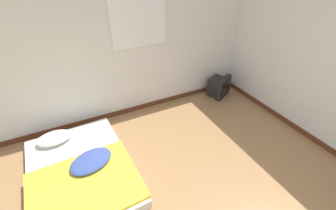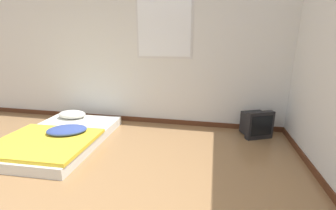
{
  "view_description": "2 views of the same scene",
  "coord_description": "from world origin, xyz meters",
  "views": [
    {
      "loc": [
        -0.45,
        -0.62,
        2.59
      ],
      "look_at": [
        0.96,
        2.18,
        0.49
      ],
      "focal_mm": 24.0,
      "sensor_mm": 36.0,
      "label": 1
    },
    {
      "loc": [
        1.74,
        -1.05,
        1.54
      ],
      "look_at": [
        1.04,
        2.29,
        0.57
      ],
      "focal_mm": 24.0,
      "sensor_mm": 36.0,
      "label": 2
    }
  ],
  "objects": [
    {
      "name": "crt_tv",
      "position": [
        2.45,
        2.69,
        0.22
      ],
      "size": [
        0.52,
        0.49,
        0.46
      ],
      "color": "black",
      "rests_on": "ground_plane"
    },
    {
      "name": "mattress_bed",
      "position": [
        -0.6,
        1.78,
        0.1
      ],
      "size": [
        1.4,
        1.94,
        0.29
      ],
      "color": "silver",
      "rests_on": "ground_plane"
    },
    {
      "name": "wall_back",
      "position": [
        0.01,
        3.0,
        1.29
      ],
      "size": [
        8.36,
        0.08,
        2.6
      ],
      "color": "silver",
      "rests_on": "ground_plane"
    }
  ]
}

